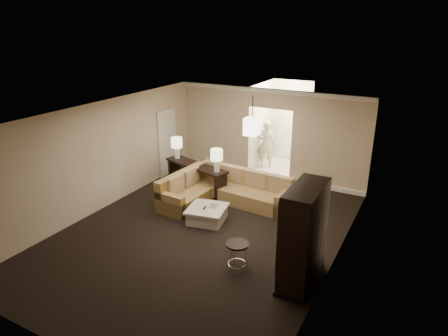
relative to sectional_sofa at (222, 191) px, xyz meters
The scene contains 19 objects.
ground 1.77m from the sectional_sofa, 76.76° to the right, with size 8.00×8.00×0.00m, color black.
wall_back 2.57m from the sectional_sofa, 80.25° to the left, with size 6.00×0.04×2.80m, color beige.
wall_front 5.80m from the sectional_sofa, 86.01° to the right, with size 6.00×0.04×2.80m, color beige.
wall_left 3.28m from the sectional_sofa, 147.04° to the right, with size 0.04×8.00×2.80m, color beige.
wall_right 3.94m from the sectional_sofa, 26.42° to the right, with size 0.04×8.00×2.80m, color beige.
ceiling 3.00m from the sectional_sofa, 76.76° to the right, with size 6.00×8.00×0.02m, color silver.
crown_molding 3.31m from the sectional_sofa, 80.04° to the left, with size 6.00×0.10×0.12m, color white.
baseboard 2.31m from the sectional_sofa, 80.04° to the left, with size 6.00×0.10×0.12m, color white.
side_door 2.89m from the sectional_sofa, 156.63° to the left, with size 0.05×0.90×2.10m, color white.
foyer 3.80m from the sectional_sofa, 83.80° to the left, with size 1.44×2.02×2.80m.
sectional_sofa is the anchor object (origin of this frame).
coffee_table 1.15m from the sectional_sofa, 79.81° to the right, with size 1.07×1.07×0.38m.
console_table 1.06m from the sectional_sofa, 162.72° to the left, with size 2.19×1.03×0.83m.
armoire 3.86m from the sectional_sofa, 38.36° to the right, with size 0.58×1.35×1.95m.
drink_table 3.10m from the sectional_sofa, 55.70° to the right, with size 0.45×0.45×0.57m.
table_lamp_left 2.08m from the sectional_sofa, 163.63° to the left, with size 0.33×0.33×0.63m.
table_lamp_right 0.93m from the sectional_sofa, 155.15° to the left, with size 0.33×0.33×0.63m.
pendant_light 1.94m from the sectional_sofa, 68.57° to the left, with size 0.38×0.38×1.09m.
person 3.22m from the sectional_sofa, 90.95° to the left, with size 0.64×0.43×1.77m, color beige.
Camera 1 is at (4.36, -6.99, 4.67)m, focal length 32.00 mm.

